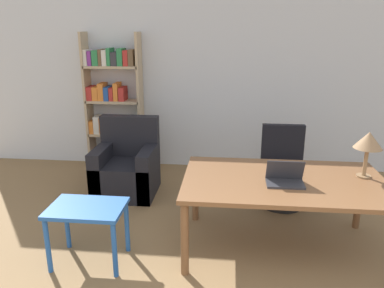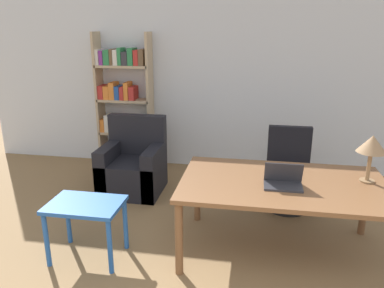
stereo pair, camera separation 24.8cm
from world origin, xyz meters
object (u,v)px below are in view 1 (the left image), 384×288
object	(u,v)px
desk	(284,186)
bookshelf	(113,108)
office_chair	(283,169)
table_lamp	(368,142)
side_table_blue	(87,216)
armchair	(127,169)
laptop	(285,179)

from	to	relation	value
desk	bookshelf	xyz separation A→B (m)	(-2.25, 2.05, 0.26)
desk	office_chair	xyz separation A→B (m)	(0.14, 1.04, -0.22)
table_lamp	office_chair	distance (m)	1.26
office_chair	side_table_blue	distance (m)	2.37
armchair	bookshelf	xyz separation A→B (m)	(-0.44, 0.92, 0.60)
desk	laptop	size ratio (longest dim) A/B	5.61
desk	side_table_blue	bearing A→B (deg)	-167.52
table_lamp	laptop	bearing A→B (deg)	-162.28
office_chair	armchair	distance (m)	1.96
office_chair	armchair	size ratio (longest dim) A/B	0.98
table_lamp	side_table_blue	distance (m)	2.62
desk	office_chair	world-z (taller)	office_chair
office_chair	side_table_blue	xyz separation A→B (m)	(-1.89, -1.43, 0.03)
desk	bookshelf	bearing A→B (deg)	137.66
side_table_blue	bookshelf	size ratio (longest dim) A/B	0.33
armchair	laptop	bearing A→B (deg)	-34.29
desk	bookshelf	world-z (taller)	bookshelf
laptop	table_lamp	distance (m)	0.85
laptop	table_lamp	xyz separation A→B (m)	(0.76, 0.24, 0.29)
office_chair	side_table_blue	world-z (taller)	office_chair
office_chair	bookshelf	distance (m)	2.64
armchair	bookshelf	world-z (taller)	bookshelf
armchair	side_table_blue	bearing A→B (deg)	-87.56
laptop	office_chair	xyz separation A→B (m)	(0.15, 1.14, -0.34)
side_table_blue	armchair	xyz separation A→B (m)	(-0.06, 1.52, -0.14)
desk	armchair	bearing A→B (deg)	148.10
laptop	office_chair	size ratio (longest dim) A/B	0.35
desk	armchair	world-z (taller)	armchair
table_lamp	armchair	distance (m)	2.84
laptop	armchair	bearing A→B (deg)	145.71
table_lamp	side_table_blue	world-z (taller)	table_lamp
desk	table_lamp	bearing A→B (deg)	10.69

